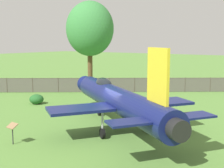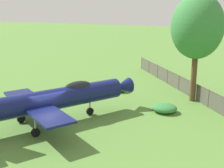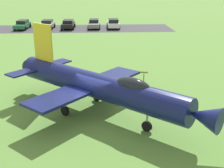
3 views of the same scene
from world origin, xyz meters
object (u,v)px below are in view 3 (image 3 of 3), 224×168
(parked_car_silver, at_px, (47,24))
(parked_car_green, at_px, (22,24))
(display_jet, at_px, (100,86))
(info_plaque, at_px, (144,74))
(parked_car_gray, at_px, (94,24))
(parked_car_black, at_px, (68,24))
(parked_car_white, at_px, (113,23))

(parked_car_silver, distance_m, parked_car_green, 4.05)
(display_jet, bearing_deg, info_plaque, 97.81)
(display_jet, bearing_deg, parked_car_green, 152.38)
(info_plaque, bearing_deg, parked_car_green, -52.69)
(parked_car_green, bearing_deg, info_plaque, 33.31)
(parked_car_green, bearing_deg, parked_car_gray, 93.55)
(parked_car_gray, relative_size, parked_car_black, 0.96)
(parked_car_white, height_order, parked_car_silver, parked_car_white)
(info_plaque, height_order, parked_car_white, parked_car_white)
(parked_car_black, bearing_deg, parked_car_green, -88.90)
(display_jet, relative_size, parked_car_green, 2.86)
(info_plaque, xyz_separation_m, parked_car_silver, (15.23, -25.78, -0.12))
(parked_car_black, bearing_deg, parked_car_gray, 91.25)
(parked_car_black, xyz_separation_m, parked_car_green, (7.40, 0.97, -0.00))
(info_plaque, distance_m, parked_car_green, 31.75)
(parked_car_silver, relative_size, parked_car_green, 0.93)
(info_plaque, bearing_deg, display_jet, 63.44)
(parked_car_gray, bearing_deg, parked_car_white, 87.85)
(info_plaque, height_order, parked_car_green, parked_car_green)
(display_jet, bearing_deg, parked_car_silver, 145.93)
(parked_car_gray, distance_m, parked_car_black, 4.25)
(parked_car_white, distance_m, parked_car_gray, 3.20)
(parked_car_gray, bearing_deg, info_plaque, 9.19)
(parked_car_black, height_order, parked_car_silver, parked_car_silver)
(parked_car_gray, xyz_separation_m, parked_car_green, (11.62, 1.54, -0.03))
(parked_car_black, bearing_deg, parked_car_white, 89.92)
(parked_car_gray, bearing_deg, parked_car_black, -89.05)
(parked_car_white, relative_size, parked_car_gray, 1.00)
(display_jet, height_order, parked_car_green, display_jet)
(info_plaque, relative_size, parked_car_green, 0.25)
(parked_car_gray, bearing_deg, display_jet, 1.74)
(parked_car_silver, bearing_deg, display_jet, 16.64)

